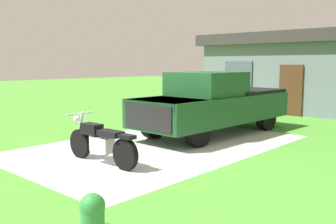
% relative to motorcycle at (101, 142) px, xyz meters
% --- Properties ---
extents(ground_plane, '(80.00, 80.00, 0.00)m').
position_rel_motorcycle_xyz_m(ground_plane, '(-0.28, 2.19, -0.47)').
color(ground_plane, '#4A9330').
extents(driveway_pad, '(4.79, 7.67, 0.01)m').
position_rel_motorcycle_xyz_m(driveway_pad, '(-0.28, 2.19, -0.47)').
color(driveway_pad, '#B8B8B8').
rests_on(driveway_pad, ground).
extents(motorcycle, '(2.21, 0.70, 1.09)m').
position_rel_motorcycle_xyz_m(motorcycle, '(0.00, 0.00, 0.00)').
color(motorcycle, black).
rests_on(motorcycle, ground).
extents(pickup_truck, '(2.16, 5.68, 1.90)m').
position_rel_motorcycle_xyz_m(pickup_truck, '(-0.23, 4.58, 0.48)').
color(pickup_truck, black).
rests_on(pickup_truck, ground).
extents(neighbor_house, '(9.60, 5.60, 3.50)m').
position_rel_motorcycle_xyz_m(neighbor_house, '(-0.29, 12.56, 1.32)').
color(neighbor_house, slate).
rests_on(neighbor_house, ground).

